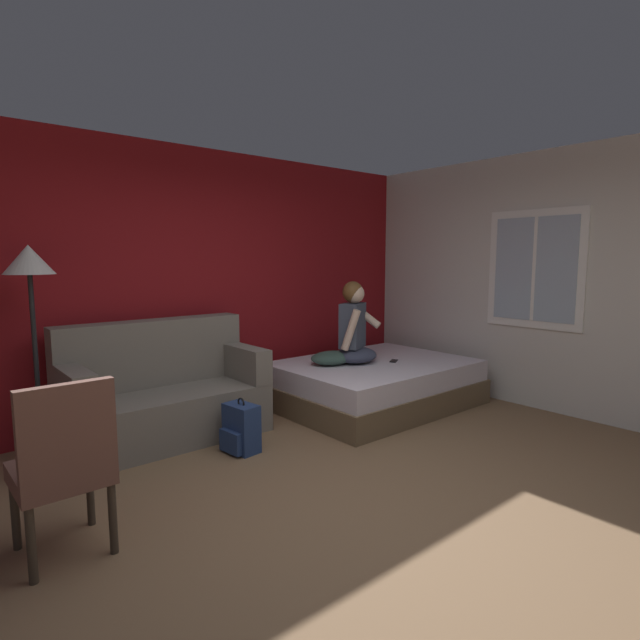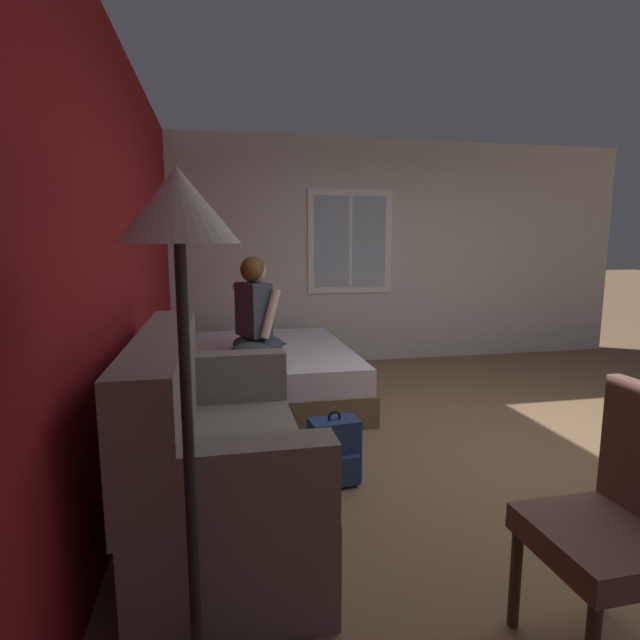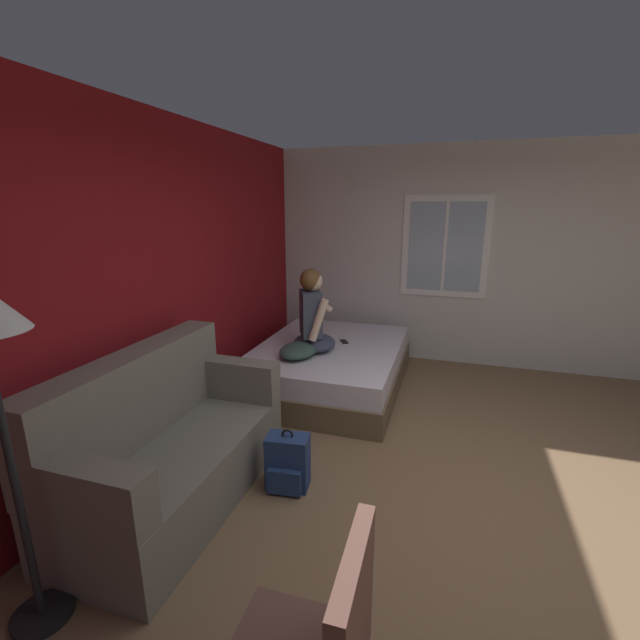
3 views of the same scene
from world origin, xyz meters
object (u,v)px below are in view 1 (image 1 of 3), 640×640
person_seated (354,330)px  bed (375,383)px  backpack (241,429)px  cell_phone (394,361)px  floor_lamp (30,281)px  couch (163,394)px  side_chair (63,462)px  throw_pillow (332,358)px

person_seated → bed: bearing=-34.4°
backpack → cell_phone: 2.02m
floor_lamp → person_seated: bearing=-8.4°
bed → person_seated: bearing=145.6°
couch → side_chair: 1.82m
person_seated → throw_pillow: person_seated is taller
side_chair → cell_phone: 3.56m
bed → cell_phone: (0.17, -0.12, 0.25)m
couch → cell_phone: 2.43m
cell_phone → floor_lamp: size_ratio=0.08×
bed → throw_pillow: (-0.45, 0.20, 0.31)m
couch → backpack: bearing=-64.7°
bed → throw_pillow: size_ratio=4.33×
backpack → person_seated: bearing=12.1°
couch → side_chair: bearing=-128.6°
side_chair → throw_pillow: bearing=21.1°
person_seated → backpack: bearing=-167.9°
cell_phone → floor_lamp: bearing=-131.6°
couch → person_seated: 2.07m
couch → backpack: (0.35, -0.73, -0.20)m
bed → throw_pillow: 0.58m
side_chair → person_seated: size_ratio=1.12×
side_chair → backpack: bearing=24.8°
person_seated → throw_pillow: bearing=165.2°
couch → floor_lamp: (-0.97, 0.05, 1.04)m
couch → person_seated: bearing=-10.9°
person_seated → backpack: size_ratio=1.91×
couch → cell_phone: (2.34, -0.64, 0.09)m
cell_phone → person_seated: bearing=-155.2°
backpack → couch: bearing=115.3°
floor_lamp → side_chair: bearing=-96.3°
bed → couch: couch is taller
bed → side_chair: (-3.31, -0.90, 0.30)m
bed → side_chair: size_ratio=2.12×
throw_pillow → bed: bearing=-23.9°
person_seated → throw_pillow: (-0.26, 0.07, -0.29)m
bed → floor_lamp: bearing=169.8°
side_chair → throw_pillow: size_ratio=2.04×
side_chair → cell_phone: (3.48, 0.78, -0.05)m
floor_lamp → backpack: bearing=-30.8°
side_chair → throw_pillow: 3.07m
bed → cell_phone: bearing=-36.3°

